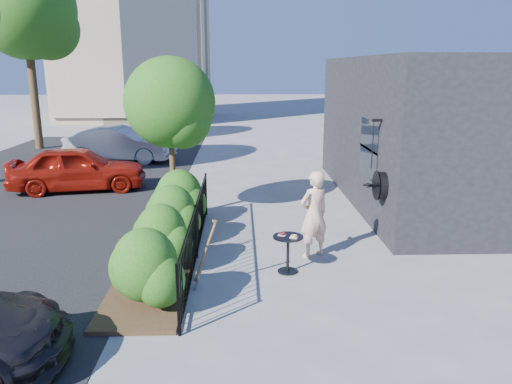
{
  "coord_description": "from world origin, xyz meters",
  "views": [
    {
      "loc": [
        -0.61,
        -9.45,
        3.75
      ],
      "look_at": [
        -0.29,
        0.62,
        1.2
      ],
      "focal_mm": 35.0,
      "sensor_mm": 36.0,
      "label": 1
    }
  ],
  "objects_px": {
    "patio_tree": "(173,108)",
    "street_tree_far": "(27,15)",
    "woman": "(314,214)",
    "shovel": "(204,258)",
    "car_red": "(78,168)",
    "car_silver": "(120,144)",
    "cafe_table": "(288,247)"
  },
  "relations": [
    {
      "from": "car_silver",
      "to": "street_tree_far",
      "type": "bearing_deg",
      "value": 61.68
    },
    {
      "from": "cafe_table",
      "to": "car_red",
      "type": "xyz_separation_m",
      "value": [
        -5.88,
        6.55,
        0.2
      ]
    },
    {
      "from": "woman",
      "to": "shovel",
      "type": "relative_size",
      "value": 1.38
    },
    {
      "from": "patio_tree",
      "to": "shovel",
      "type": "height_order",
      "value": "patio_tree"
    },
    {
      "from": "woman",
      "to": "shovel",
      "type": "bearing_deg",
      "value": 7.33
    },
    {
      "from": "patio_tree",
      "to": "woman",
      "type": "distance_m",
      "value": 4.53
    },
    {
      "from": "patio_tree",
      "to": "shovel",
      "type": "bearing_deg",
      "value": -76.85
    },
    {
      "from": "street_tree_far",
      "to": "car_red",
      "type": "relative_size",
      "value": 2.04
    },
    {
      "from": "street_tree_far",
      "to": "car_red",
      "type": "distance_m",
      "value": 10.62
    },
    {
      "from": "cafe_table",
      "to": "shovel",
      "type": "height_order",
      "value": "shovel"
    },
    {
      "from": "patio_tree",
      "to": "car_red",
      "type": "xyz_separation_m",
      "value": [
        -3.39,
        3.02,
        -2.07
      ]
    },
    {
      "from": "street_tree_far",
      "to": "car_red",
      "type": "xyz_separation_m",
      "value": [
        4.31,
        -8.18,
        -5.23
      ]
    },
    {
      "from": "cafe_table",
      "to": "shovel",
      "type": "xyz_separation_m",
      "value": [
        -1.51,
        -0.68,
        0.07
      ]
    },
    {
      "from": "car_red",
      "to": "car_silver",
      "type": "height_order",
      "value": "car_silver"
    },
    {
      "from": "street_tree_far",
      "to": "cafe_table",
      "type": "distance_m",
      "value": 18.72
    },
    {
      "from": "patio_tree",
      "to": "cafe_table",
      "type": "height_order",
      "value": "patio_tree"
    },
    {
      "from": "patio_tree",
      "to": "street_tree_far",
      "type": "bearing_deg",
      "value": 124.51
    },
    {
      "from": "shovel",
      "to": "car_silver",
      "type": "height_order",
      "value": "car_silver"
    },
    {
      "from": "woman",
      "to": "car_red",
      "type": "bearing_deg",
      "value": -69.39
    },
    {
      "from": "cafe_table",
      "to": "car_red",
      "type": "distance_m",
      "value": 8.81
    },
    {
      "from": "woman",
      "to": "car_red",
      "type": "relative_size",
      "value": 0.44
    },
    {
      "from": "patio_tree",
      "to": "car_red",
      "type": "relative_size",
      "value": 0.97
    },
    {
      "from": "street_tree_far",
      "to": "car_silver",
      "type": "bearing_deg",
      "value": -36.5
    },
    {
      "from": "street_tree_far",
      "to": "car_silver",
      "type": "distance_m",
      "value": 7.64
    },
    {
      "from": "woman",
      "to": "car_silver",
      "type": "bearing_deg",
      "value": -87.08
    },
    {
      "from": "car_red",
      "to": "woman",
      "type": "bearing_deg",
      "value": -141.57
    },
    {
      "from": "patio_tree",
      "to": "woman",
      "type": "relative_size",
      "value": 2.23
    },
    {
      "from": "street_tree_far",
      "to": "shovel",
      "type": "xyz_separation_m",
      "value": [
        8.68,
        -15.41,
        -5.36
      ]
    },
    {
      "from": "cafe_table",
      "to": "car_silver",
      "type": "xyz_separation_m",
      "value": [
        -5.7,
        11.41,
        0.22
      ]
    },
    {
      "from": "woman",
      "to": "shovel",
      "type": "xyz_separation_m",
      "value": [
        -2.1,
        -1.48,
        -0.32
      ]
    },
    {
      "from": "street_tree_far",
      "to": "patio_tree",
      "type": "bearing_deg",
      "value": -55.49
    },
    {
      "from": "shovel",
      "to": "car_silver",
      "type": "distance_m",
      "value": 12.79
    }
  ]
}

